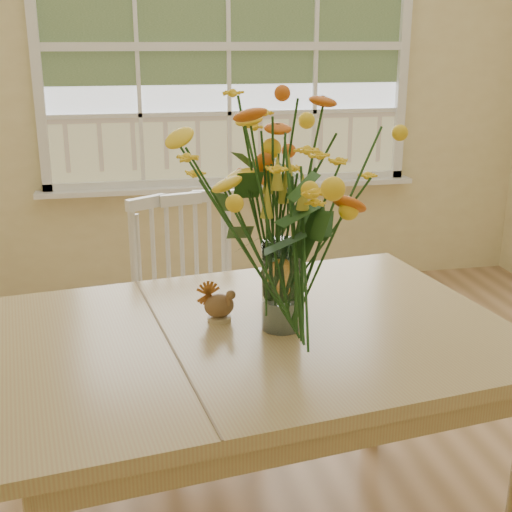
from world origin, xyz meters
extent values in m
cube|color=#967048|center=(0.00, 0.00, -0.01)|extent=(4.00, 4.50, 0.01)
cube|color=beige|center=(0.00, 2.25, 1.35)|extent=(4.00, 0.02, 2.70)
cube|color=silver|center=(0.00, 2.23, 1.55)|extent=(2.20, 0.00, 1.60)
cube|color=white|center=(0.00, 2.18, 0.69)|extent=(2.42, 0.12, 0.03)
cube|color=tan|center=(-0.32, -0.25, 0.77)|extent=(1.61, 1.25, 0.04)
cube|color=tan|center=(-0.32, -0.25, 0.70)|extent=(1.47, 1.11, 0.10)
cylinder|color=tan|center=(-1.02, 0.09, 0.37)|extent=(0.07, 0.07, 0.75)
cylinder|color=tan|center=(0.26, 0.27, 0.37)|extent=(0.07, 0.07, 0.75)
cube|color=white|center=(-0.41, 0.48, 0.46)|extent=(0.55, 0.53, 0.05)
cube|color=white|center=(-0.46, 0.65, 0.72)|extent=(0.45, 0.15, 0.52)
cylinder|color=white|center=(-0.54, 0.28, 0.22)|extent=(0.04, 0.04, 0.44)
cylinder|color=white|center=(-0.62, 0.60, 0.22)|extent=(0.04, 0.04, 0.44)
cylinder|color=white|center=(-0.20, 0.36, 0.22)|extent=(0.04, 0.04, 0.44)
cylinder|color=white|center=(-0.28, 0.68, 0.22)|extent=(0.04, 0.04, 0.44)
cylinder|color=white|center=(-0.25, -0.26, 0.92)|extent=(0.12, 0.12, 0.27)
ellipsoid|color=#CB6917|center=(-0.20, -0.10, 0.83)|extent=(0.11, 0.11, 0.09)
cylinder|color=#CCB78C|center=(-0.42, -0.16, 0.80)|extent=(0.07, 0.07, 0.01)
ellipsoid|color=brown|center=(-0.42, -0.16, 0.84)|extent=(0.10, 0.07, 0.07)
ellipsoid|color=#38160F|center=(-0.19, 0.02, 0.82)|extent=(0.07, 0.07, 0.06)
camera|label=1|loc=(-0.68, -2.07, 1.61)|focal=48.00mm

